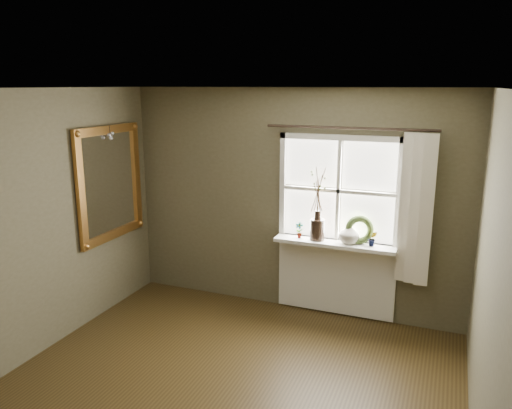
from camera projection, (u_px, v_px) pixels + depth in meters
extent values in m
plane|color=silver|center=(196.00, 89.00, 3.45)|extent=(4.50, 4.50, 0.00)
cube|color=brown|center=(293.00, 201.00, 5.83)|extent=(4.00, 0.10, 2.60)
cube|color=brown|center=(501.00, 310.00, 3.02)|extent=(0.10, 4.50, 2.60)
cube|color=silver|center=(336.00, 242.00, 5.66)|extent=(1.36, 0.06, 0.06)
cube|color=silver|center=(341.00, 138.00, 5.38)|extent=(1.36, 0.06, 0.06)
cube|color=silver|center=(283.00, 187.00, 5.75)|extent=(0.06, 0.06, 1.24)
cube|color=silver|center=(399.00, 196.00, 5.29)|extent=(0.06, 0.06, 1.24)
cube|color=silver|center=(338.00, 191.00, 5.52)|extent=(1.24, 0.05, 0.04)
cube|color=silver|center=(338.00, 191.00, 5.52)|extent=(0.04, 0.05, 1.12)
cube|color=white|center=(311.00, 163.00, 5.59)|extent=(0.59, 0.01, 0.53)
cube|color=white|center=(370.00, 166.00, 5.36)|extent=(0.59, 0.01, 0.53)
cube|color=white|center=(310.00, 213.00, 5.73)|extent=(0.59, 0.01, 0.53)
cube|color=white|center=(367.00, 219.00, 5.50)|extent=(0.59, 0.01, 0.53)
cube|color=silver|center=(334.00, 243.00, 5.57)|extent=(1.36, 0.26, 0.04)
cube|color=silver|center=(335.00, 277.00, 5.77)|extent=(1.36, 0.04, 0.88)
cylinder|color=black|center=(317.00, 230.00, 5.61)|extent=(0.17, 0.17, 0.24)
imported|color=beige|center=(349.00, 233.00, 5.48)|extent=(0.25, 0.25, 0.24)
torus|color=#384920|center=(359.00, 233.00, 5.48)|extent=(0.35, 0.26, 0.33)
imported|color=#384920|center=(299.00, 230.00, 5.69)|extent=(0.10, 0.07, 0.18)
imported|color=#384920|center=(373.00, 239.00, 5.39)|extent=(0.11, 0.10, 0.17)
cube|color=beige|center=(416.00, 210.00, 5.17)|extent=(0.36, 0.12, 1.59)
cylinder|color=black|center=(349.00, 128.00, 5.28)|extent=(1.84, 0.03, 0.03)
cube|color=white|center=(110.00, 183.00, 5.77)|extent=(0.02, 0.92, 1.13)
cube|color=#AE7433|center=(107.00, 130.00, 5.62)|extent=(0.05, 1.11, 0.10)
cube|color=#AE7433|center=(114.00, 234.00, 5.91)|extent=(0.05, 1.11, 0.10)
cube|color=#AE7433|center=(80.00, 192.00, 5.30)|extent=(0.05, 0.10, 1.13)
cube|color=#AE7433|center=(136.00, 176.00, 6.22)|extent=(0.05, 0.10, 1.13)
sphere|color=silver|center=(109.00, 135.00, 5.59)|extent=(0.04, 0.04, 0.04)
sphere|color=silver|center=(111.00, 138.00, 5.62)|extent=(0.04, 0.04, 0.04)
sphere|color=silver|center=(112.00, 133.00, 5.64)|extent=(0.04, 0.04, 0.04)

